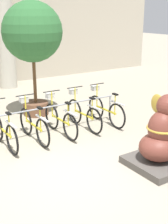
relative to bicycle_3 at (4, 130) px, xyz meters
The scene contains 10 objects.
ground_plane 2.01m from the bicycle_3, 70.68° to the right, with size 60.00×60.00×0.00m, color #9E937F.
column_right 6.54m from the bicycle_3, 68.90° to the left, with size 0.95×0.95×5.16m.
bike_rack 0.44m from the bicycle_3, 14.65° to the left, with size 5.82×0.05×0.77m.
bicycle_3 is the anchor object (origin of this frame).
bicycle_4 0.75m from the bicycle_3, ahead, with size 0.48×1.69×1.08m.
bicycle_5 1.49m from the bicycle_3, ahead, with size 0.48×1.69×1.08m.
bicycle_6 2.24m from the bicycle_3, ahead, with size 0.48×1.69×1.08m.
bicycle_7 2.98m from the bicycle_3, ahead, with size 0.48×1.69×1.08m.
elephant_statue 3.60m from the bicycle_3, 48.65° to the right, with size 1.16×1.16×1.78m.
potted_tree 3.16m from the bicycle_3, 47.41° to the left, with size 1.76×1.76×3.39m.
Camera 1 is at (-2.82, -4.88, 3.10)m, focal length 50.00 mm.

